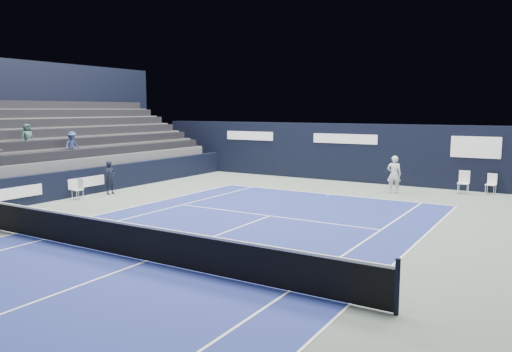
{
  "coord_description": "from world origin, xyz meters",
  "views": [
    {
      "loc": [
        8.81,
        -9.08,
        3.86
      ],
      "look_at": [
        -1.12,
        7.26,
        1.3
      ],
      "focal_mm": 35.0,
      "sensor_mm": 36.0,
      "label": 1
    }
  ],
  "objects": [
    {
      "name": "line_judge",
      "position": [
        -8.64,
        6.76,
        0.76
      ],
      "size": [
        0.37,
        0.56,
        1.52
      ],
      "primitive_type": "imported",
      "rotation": [
        0.0,
        0.0,
        1.56
      ],
      "color": "black",
      "rests_on": "ground"
    },
    {
      "name": "ground",
      "position": [
        0.0,
        2.0,
        0.0
      ],
      "size": [
        48.0,
        48.0,
        0.0
      ],
      "primitive_type": "plane",
      "color": "#58685F",
      "rests_on": "ground"
    },
    {
      "name": "folding_chair_back_b",
      "position": [
        6.3,
        15.85,
        0.54
      ],
      "size": [
        0.47,
        0.45,
        0.94
      ],
      "rotation": [
        0.0,
        0.0,
        -0.13
      ],
      "color": "white",
      "rests_on": "ground"
    },
    {
      "name": "court_markings",
      "position": [
        0.0,
        0.0,
        0.01
      ],
      "size": [
        11.03,
        23.83,
        0.0
      ],
      "color": "white",
      "rests_on": "court_surface"
    },
    {
      "name": "line_judge_chair",
      "position": [
        -8.83,
        5.16,
        0.5
      ],
      "size": [
        0.42,
        0.41,
        0.88
      ],
      "rotation": [
        0.0,
        0.0,
        -0.09
      ],
      "color": "white",
      "rests_on": "ground"
    },
    {
      "name": "spectator_stand",
      "position": [
        -13.27,
        6.99,
        1.95
      ],
      "size": [
        6.0,
        18.0,
        6.4
      ],
      "color": "#515154",
      "rests_on": "ground"
    },
    {
      "name": "side_barrier_left",
      "position": [
        -9.5,
        5.97,
        0.6
      ],
      "size": [
        0.33,
        22.0,
        1.2
      ],
      "color": "black",
      "rests_on": "ground"
    },
    {
      "name": "tennis_player",
      "position": [
        2.39,
        13.81,
        0.87
      ],
      "size": [
        0.72,
        0.89,
        1.74
      ],
      "color": "silver",
      "rests_on": "ground"
    },
    {
      "name": "court_surface",
      "position": [
        0.0,
        0.0,
        0.0
      ],
      "size": [
        10.97,
        23.77,
        0.01
      ],
      "primitive_type": "cube",
      "color": "navy",
      "rests_on": "ground"
    },
    {
      "name": "folding_chair_back_a",
      "position": [
        5.2,
        15.26,
        0.61
      ],
      "size": [
        0.47,
        0.46,
        1.07
      ],
      "rotation": [
        0.0,
        0.0,
        0.0
      ],
      "color": "white",
      "rests_on": "ground"
    },
    {
      "name": "back_sponsor_wall",
      "position": [
        0.01,
        16.5,
        1.55
      ],
      "size": [
        26.0,
        0.63,
        3.1
      ],
      "color": "black",
      "rests_on": "ground"
    },
    {
      "name": "tennis_net",
      "position": [
        0.0,
        0.0,
        0.51
      ],
      "size": [
        12.9,
        0.1,
        1.1
      ],
      "color": "black",
      "rests_on": "ground"
    }
  ]
}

